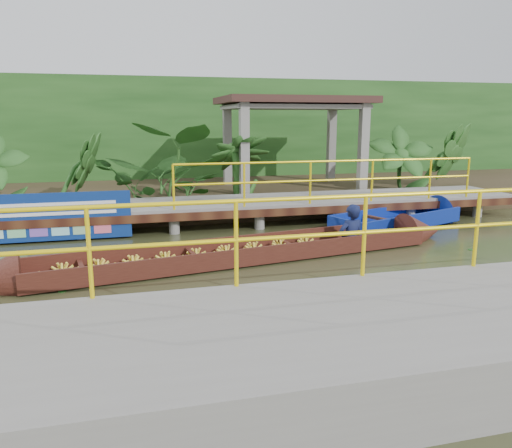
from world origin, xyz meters
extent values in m
plane|color=#2E3319|center=(0.00, 0.00, 0.00)|extent=(80.00, 80.00, 0.00)
cube|color=#2F2517|center=(0.00, 7.50, 0.23)|extent=(30.00, 8.00, 0.45)
cube|color=slate|center=(0.00, 3.50, 0.50)|extent=(16.00, 2.00, 0.15)
cube|color=black|center=(0.00, 2.50, 0.42)|extent=(16.00, 0.12, 0.18)
cylinder|color=yellow|center=(2.75, 2.55, 1.57)|extent=(7.50, 0.05, 0.05)
cylinder|color=yellow|center=(2.75, 2.55, 1.12)|extent=(7.50, 0.05, 0.05)
cylinder|color=yellow|center=(2.75, 2.55, 1.07)|extent=(0.05, 0.05, 1.00)
cylinder|color=slate|center=(-4.00, 2.70, 0.22)|extent=(0.24, 0.24, 0.55)
cylinder|color=slate|center=(-4.00, 4.30, 0.22)|extent=(0.24, 0.24, 0.55)
cylinder|color=slate|center=(-2.00, 2.70, 0.22)|extent=(0.24, 0.24, 0.55)
cylinder|color=slate|center=(-2.00, 4.30, 0.22)|extent=(0.24, 0.24, 0.55)
cylinder|color=slate|center=(0.00, 2.70, 0.22)|extent=(0.24, 0.24, 0.55)
cylinder|color=slate|center=(0.00, 4.30, 0.22)|extent=(0.24, 0.24, 0.55)
cylinder|color=slate|center=(2.00, 2.70, 0.22)|extent=(0.24, 0.24, 0.55)
cylinder|color=slate|center=(2.00, 4.30, 0.22)|extent=(0.24, 0.24, 0.55)
cylinder|color=slate|center=(4.00, 2.70, 0.22)|extent=(0.24, 0.24, 0.55)
cylinder|color=slate|center=(4.00, 4.30, 0.22)|extent=(0.24, 0.24, 0.55)
cylinder|color=slate|center=(6.00, 2.70, 0.22)|extent=(0.24, 0.24, 0.55)
cylinder|color=slate|center=(6.00, 4.30, 0.22)|extent=(0.24, 0.24, 0.55)
cylinder|color=slate|center=(0.00, 2.70, 0.22)|extent=(0.24, 0.24, 0.55)
cube|color=slate|center=(1.00, -4.20, 0.30)|extent=(18.00, 2.40, 0.70)
cylinder|color=yellow|center=(1.00, -3.05, 1.65)|extent=(10.00, 0.05, 0.05)
cylinder|color=yellow|center=(1.00, -3.05, 1.20)|extent=(10.00, 0.05, 0.05)
cylinder|color=yellow|center=(1.00, -3.05, 1.15)|extent=(0.05, 0.05, 1.00)
cube|color=slate|center=(1.20, 5.10, 1.60)|extent=(0.25, 0.25, 2.80)
cube|color=slate|center=(4.80, 5.10, 1.60)|extent=(0.25, 0.25, 2.80)
cube|color=slate|center=(1.20, 7.50, 1.60)|extent=(0.25, 0.25, 2.80)
cube|color=slate|center=(4.80, 7.50, 1.60)|extent=(0.25, 0.25, 2.80)
cube|color=slate|center=(3.00, 6.30, 2.90)|extent=(4.00, 2.60, 0.12)
cube|color=#38201C|center=(3.00, 6.30, 3.10)|extent=(4.40, 3.00, 0.20)
cube|color=#1A4215|center=(0.00, 10.00, 2.00)|extent=(30.00, 0.80, 4.00)
cube|color=#34130E|center=(0.03, 0.19, 0.06)|extent=(7.60, 2.19, 0.06)
cube|color=#34130E|center=(-0.05, 0.66, 0.19)|extent=(7.45, 1.31, 0.32)
cube|color=#34130E|center=(0.11, -0.28, 0.19)|extent=(7.45, 1.31, 0.32)
cone|color=#34130E|center=(4.17, 0.89, 0.13)|extent=(1.08, 1.05, 0.91)
ellipsoid|color=#1A4215|center=(3.01, 0.69, 0.15)|extent=(0.59, 0.50, 0.25)
imported|color=#0F163A|center=(2.36, 0.58, 0.88)|extent=(0.64, 0.47, 1.60)
cube|color=navy|center=(4.15, 1.92, 0.11)|extent=(3.56, 2.16, 0.11)
cube|color=navy|center=(3.97, 2.40, 0.25)|extent=(3.23, 1.27, 0.34)
cube|color=navy|center=(4.33, 1.44, 0.25)|extent=(3.23, 1.27, 0.34)
cube|color=navy|center=(2.55, 1.32, 0.25)|extent=(0.42, 0.98, 0.34)
cone|color=navy|center=(5.97, 2.60, 0.18)|extent=(0.98, 1.14, 0.96)
cube|color=black|center=(3.62, 1.72, 0.30)|extent=(0.47, 1.00, 0.06)
cube|color=navy|center=(-3.56, 2.48, 0.55)|extent=(3.24, 0.03, 1.01)
cube|color=white|center=(-3.56, 2.46, 0.82)|extent=(2.63, 0.01, 0.07)
cube|color=white|center=(-3.56, 2.46, 0.62)|extent=(2.63, 0.01, 0.07)
imported|color=#1A4215|center=(-3.36, 5.30, 1.50)|extent=(1.68, 1.68, 2.10)
imported|color=#1A4215|center=(-0.86, 5.30, 1.50)|extent=(1.68, 1.68, 2.10)
imported|color=#1A4215|center=(1.14, 5.30, 1.50)|extent=(1.68, 1.68, 2.10)
imported|color=#1A4215|center=(6.14, 5.30, 1.50)|extent=(1.68, 1.68, 2.10)
imported|color=#1A4215|center=(7.64, 5.30, 1.50)|extent=(1.68, 1.68, 2.10)
camera|label=1|loc=(-1.96, -8.46, 2.56)|focal=35.00mm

